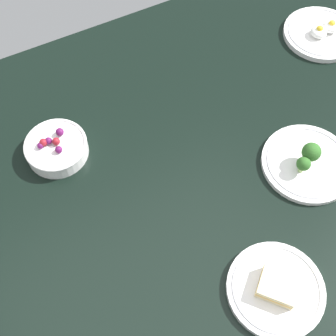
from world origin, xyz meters
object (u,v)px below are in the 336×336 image
at_px(plate_eggs, 321,33).
at_px(plate_sandwich, 276,289).
at_px(bowl_berries, 56,148).
at_px(plate_broccoli, 308,162).

xyz_separation_m(plate_eggs, plate_sandwich, (-0.54, -0.56, 0.00)).
bearing_deg(bowl_berries, plate_eggs, 2.05).
distance_m(bowl_berries, plate_sandwich, 0.60).
bearing_deg(plate_sandwich, bowl_berries, 118.10).
relative_size(plate_sandwich, plate_broccoli, 0.92).
height_order(plate_sandwich, plate_broccoli, plate_broccoli).
height_order(bowl_berries, plate_broccoli, plate_broccoli).
relative_size(plate_eggs, plate_broccoli, 0.98).
bearing_deg(plate_broccoli, bowl_berries, 149.33).
distance_m(plate_eggs, bowl_berries, 0.82).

